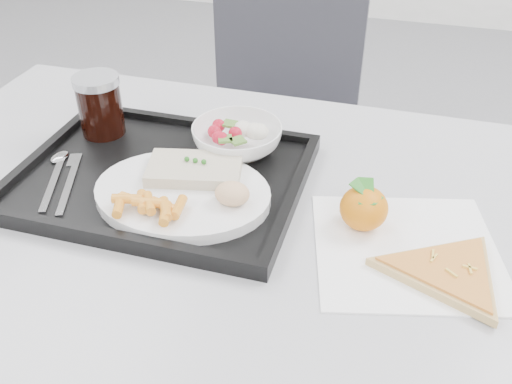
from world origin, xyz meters
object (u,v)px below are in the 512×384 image
object	(u,v)px
tray	(162,177)
pizza_slice	(448,272)
salad_bowl	(237,139)
cola_glass	(100,104)
chair	(277,111)
tangerine	(364,208)
dinner_plate	(183,194)
table	(230,243)

from	to	relation	value
tray	pizza_slice	world-z (taller)	tray
salad_bowl	cola_glass	distance (m)	0.25
cola_glass	chair	bearing A→B (deg)	73.80
salad_bowl	tray	bearing A→B (deg)	-132.45
tangerine	dinner_plate	bearing A→B (deg)	-174.57
table	cola_glass	distance (m)	0.34
chair	tangerine	distance (m)	0.82
dinner_plate	table	bearing A→B (deg)	10.45
tray	dinner_plate	size ratio (longest dim) A/B	1.67
tray	dinner_plate	world-z (taller)	dinner_plate
cola_glass	pizza_slice	xyz separation A→B (m)	(0.60, -0.20, -0.06)
salad_bowl	pizza_slice	world-z (taller)	salad_bowl
tray	salad_bowl	world-z (taller)	salad_bowl
tray	pizza_slice	xyz separation A→B (m)	(0.45, -0.10, 0.00)
chair	dinner_plate	distance (m)	0.78
dinner_plate	salad_bowl	distance (m)	0.16
salad_bowl	tangerine	world-z (taller)	tangerine
tray	pizza_slice	distance (m)	0.46
tangerine	cola_glass	bearing A→B (deg)	165.64
table	salad_bowl	size ratio (longest dim) A/B	7.89
table	pizza_slice	distance (m)	0.34
table	tray	xyz separation A→B (m)	(-0.13, 0.04, 0.08)
dinner_plate	pizza_slice	xyz separation A→B (m)	(0.39, -0.05, -0.01)
cola_glass	tangerine	distance (m)	0.50
table	cola_glass	bearing A→B (deg)	154.17
tangerine	chair	bearing A→B (deg)	113.39
table	tray	distance (m)	0.15
table	salad_bowl	xyz separation A→B (m)	(-0.03, 0.14, 0.11)
chair	dinner_plate	bearing A→B (deg)	-86.84
tangerine	pizza_slice	xyz separation A→B (m)	(0.12, -0.07, -0.02)
tray	salad_bowl	xyz separation A→B (m)	(0.10, 0.10, 0.03)
dinner_plate	salad_bowl	bearing A→B (deg)	76.58
dinner_plate	salad_bowl	world-z (taller)	salad_bowl
dinner_plate	pizza_slice	world-z (taller)	dinner_plate
pizza_slice	salad_bowl	bearing A→B (deg)	149.93
cola_glass	tangerine	world-z (taller)	cola_glass
tray	pizza_slice	size ratio (longest dim) A/B	2.00
chair	tray	bearing A→B (deg)	-91.44
tangerine	salad_bowl	bearing A→B (deg)	150.62
dinner_plate	cola_glass	bearing A→B (deg)	145.07
tray	dinner_plate	distance (m)	0.08
salad_bowl	dinner_plate	bearing A→B (deg)	-103.42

